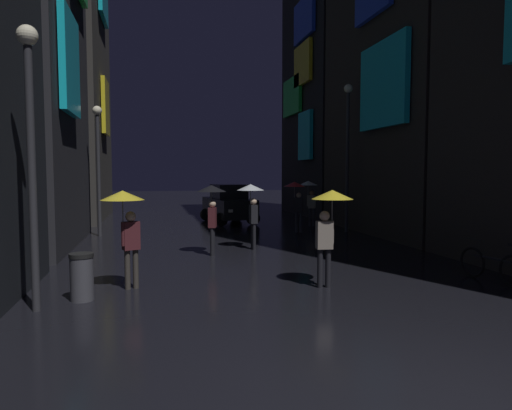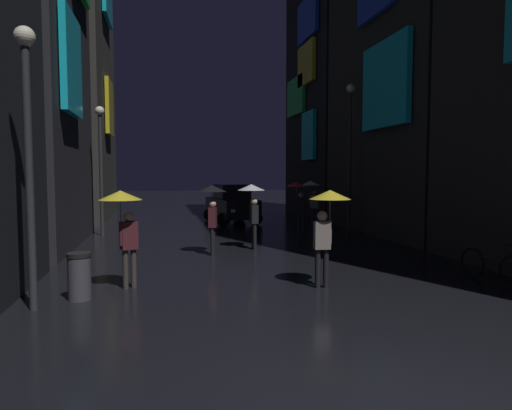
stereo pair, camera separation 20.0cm
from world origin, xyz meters
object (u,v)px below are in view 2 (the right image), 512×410
bicycle_parked_at_storefront (492,266)px  pedestrian_foreground_right_clear (252,198)px  pedestrian_near_crossing_clear (312,191)px  streetlamp_left_near (28,133)px  car_distant (232,204)px  pedestrian_midstreet_centre_yellow (327,211)px  pedestrian_far_right_black (212,200)px  pedestrian_foreground_left_red (298,193)px  trash_bin (79,276)px  streetlamp_right_far (350,141)px  streetlamp_left_far (101,154)px  pedestrian_midstreet_left_yellow (123,212)px

bicycle_parked_at_storefront → pedestrian_foreground_right_clear: bearing=127.8°
pedestrian_near_crossing_clear → streetlamp_left_near: (-9.12, -11.29, 1.52)m
pedestrian_foreground_right_clear → car_distant: pedestrian_foreground_right_clear is taller
pedestrian_midstreet_centre_yellow → pedestrian_far_right_black: same height
pedestrian_near_crossing_clear → car_distant: 4.21m
pedestrian_foreground_left_red → trash_bin: size_ratio=2.28×
pedestrian_foreground_right_clear → streetlamp_left_near: streetlamp_left_near is taller
trash_bin → pedestrian_near_crossing_clear: bearing=51.9°
bicycle_parked_at_storefront → car_distant: bearing=105.9°
pedestrian_midstreet_centre_yellow → streetlamp_left_near: bearing=-175.1°
pedestrian_foreground_left_red → bicycle_parked_at_storefront: (1.74, -9.29, -1.28)m
pedestrian_far_right_black → streetlamp_right_far: (6.20, 4.10, 2.12)m
streetlamp_left_near → streetlamp_right_far: bearing=42.2°
pedestrian_foreground_right_clear → streetlamp_right_far: 6.20m
pedestrian_near_crossing_clear → streetlamp_right_far: 3.19m
pedestrian_foreground_left_red → bicycle_parked_at_storefront: size_ratio=1.17×
pedestrian_foreground_right_clear → streetlamp_left_far: 6.87m
streetlamp_left_near → trash_bin: streetlamp_left_near is taller
pedestrian_near_crossing_clear → streetlamp_left_far: size_ratio=0.42×
streetlamp_left_far → pedestrian_near_crossing_clear: bearing=8.2°
pedestrian_foreground_left_red → car_distant: (-2.13, 4.30, -0.74)m
pedestrian_midstreet_centre_yellow → streetlamp_left_far: 11.23m
pedestrian_midstreet_left_yellow → streetlamp_left_near: streetlamp_left_near is taller
pedestrian_foreground_right_clear → streetlamp_right_far: size_ratio=0.34×
pedestrian_far_right_black → bicycle_parked_at_storefront: 7.70m
bicycle_parked_at_storefront → streetlamp_left_near: streetlamp_left_near is taller
pedestrian_foreground_left_red → pedestrian_foreground_right_clear: 4.48m
pedestrian_foreground_right_clear → pedestrian_midstreet_centre_yellow: 5.31m
pedestrian_midstreet_centre_yellow → streetlamp_left_near: 6.02m
bicycle_parked_at_storefront → streetlamp_right_far: size_ratio=0.29×
pedestrian_far_right_black → car_distant: size_ratio=0.49×
bicycle_parked_at_storefront → streetlamp_right_far: streetlamp_right_far is taller
pedestrian_foreground_right_clear → streetlamp_left_near: 7.92m
streetlamp_left_near → pedestrian_midstreet_centre_yellow: bearing=4.9°
streetlamp_left_near → pedestrian_far_right_black: bearing=52.7°
pedestrian_midstreet_centre_yellow → pedestrian_foreground_left_red: bearing=77.0°
car_distant → pedestrian_foreground_right_clear: bearing=-93.8°
pedestrian_near_crossing_clear → pedestrian_far_right_black: size_ratio=1.00×
pedestrian_foreground_right_clear → trash_bin: (-4.50, -5.22, -1.20)m
pedestrian_midstreet_left_yellow → streetlamp_right_far: (8.50, 7.88, 2.12)m
car_distant → pedestrian_far_right_black: bearing=-102.5°
streetlamp_right_far → pedestrian_foreground_right_clear: bearing=-145.5°
pedestrian_midstreet_left_yellow → streetlamp_left_near: 2.45m
bicycle_parked_at_storefront → pedestrian_near_crossing_clear: bearing=92.5°
pedestrian_foreground_right_clear → car_distant: (0.53, 7.91, -0.74)m
streetlamp_right_far → trash_bin: (-9.30, -8.53, -3.32)m
pedestrian_midstreet_left_yellow → pedestrian_foreground_left_red: bearing=52.1°
pedestrian_midstreet_centre_yellow → pedestrian_far_right_black: bearing=114.0°
pedestrian_midstreet_centre_yellow → bicycle_parked_at_storefront: pedestrian_midstreet_centre_yellow is taller
pedestrian_foreground_left_red → streetlamp_right_far: (2.14, -0.30, 2.12)m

